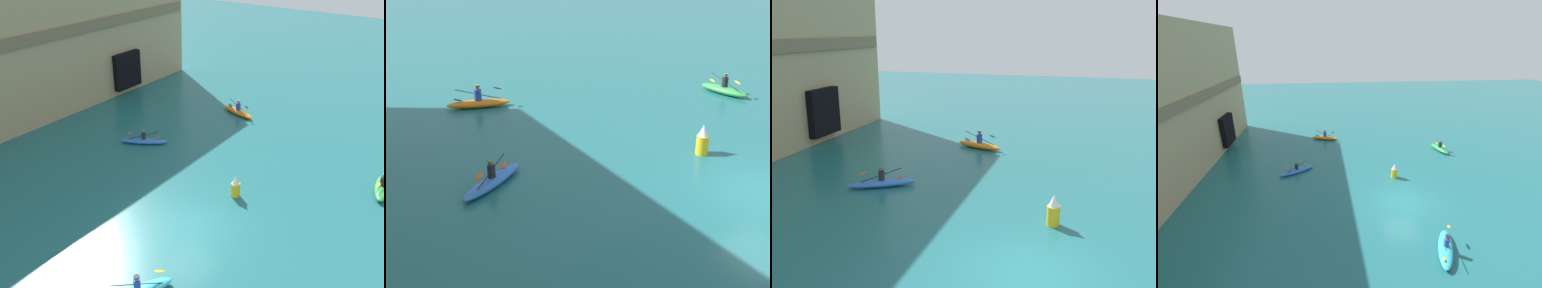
# 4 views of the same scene
# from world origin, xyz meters

# --- Properties ---
(ground_plane) EXTENTS (120.00, 120.00, 0.00)m
(ground_plane) POSITION_xyz_m (0.00, 0.00, 0.00)
(ground_plane) COLOR #1E6066
(kayak_blue) EXTENTS (2.22, 3.10, 1.00)m
(kayak_blue) POSITION_xyz_m (5.42, 7.95, 0.21)
(kayak_blue) COLOR blue
(kayak_blue) RESTS_ON ground
(kayak_orange) EXTENTS (1.58, 3.18, 1.17)m
(kayak_orange) POSITION_xyz_m (13.53, 5.31, 0.25)
(kayak_orange) COLOR orange
(kayak_orange) RESTS_ON ground
(marker_buoy) EXTENTS (0.50, 0.50, 1.26)m
(marker_buoy) POSITION_xyz_m (3.62, -0.35, 0.58)
(marker_buoy) COLOR yellow
(marker_buoy) RESTS_ON ground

